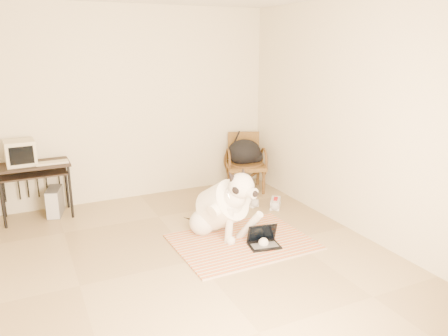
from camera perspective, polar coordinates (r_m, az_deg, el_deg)
floor at (r=4.67m, az=-3.66°, el=-11.93°), size 4.50×4.50×0.00m
wall_back at (r=6.33m, az=-11.58°, el=8.08°), size 4.50×0.00×4.50m
wall_front at (r=2.34m, az=16.82°, el=-5.47°), size 4.50×0.00×4.50m
wall_right at (r=5.27m, az=16.80°, el=6.19°), size 0.00×4.50×4.50m
rug at (r=5.04m, az=2.39°, el=-9.61°), size 1.53×1.18×0.02m
dog at (r=5.07m, az=-0.21°, el=-5.15°), size 0.69×1.14×0.90m
laptop at (r=4.93m, az=5.16°, el=-9.40°), size 0.37×0.30×0.24m
computer_desk at (r=6.02m, az=-23.58°, el=-0.47°), size 0.87×0.49×0.72m
crt_monitor at (r=5.99m, az=-25.06°, el=1.82°), size 0.37×0.36×0.31m
desk_keyboard at (r=5.92m, az=-21.54°, el=0.66°), size 0.39×0.15×0.03m
pc_tower at (r=6.16m, az=-21.22°, el=-4.12°), size 0.26×0.42×0.36m
rattan_chair at (r=6.71m, az=2.80°, el=0.82°), size 0.71×0.70×0.86m
backpack at (r=6.67m, az=2.85°, el=1.99°), size 0.57×0.43×0.39m
sneaker_left at (r=6.16m, az=3.25°, el=-4.37°), size 0.17×0.31×0.10m
sneaker_right at (r=6.11m, az=6.74°, el=-4.61°), size 0.29×0.33×0.11m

